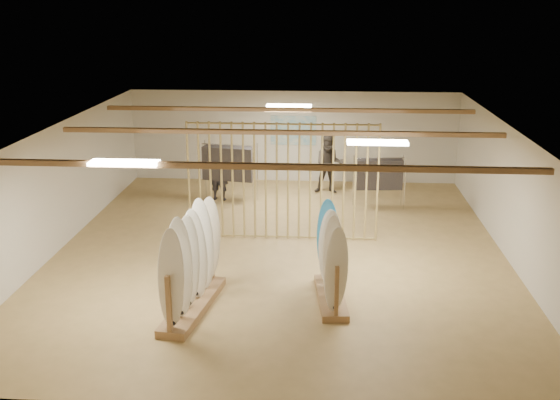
# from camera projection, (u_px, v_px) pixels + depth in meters

# --- Properties ---
(floor) EXTENTS (12.00, 12.00, 0.00)m
(floor) POSITION_uv_depth(u_px,v_px,m) (280.00, 251.00, 14.82)
(floor) COLOR tan
(floor) RESTS_ON ground
(ceiling) EXTENTS (12.00, 12.00, 0.00)m
(ceiling) POSITION_uv_depth(u_px,v_px,m) (280.00, 129.00, 13.99)
(ceiling) COLOR gray
(ceiling) RESTS_ON ground
(wall_back) EXTENTS (12.00, 0.00, 12.00)m
(wall_back) POSITION_uv_depth(u_px,v_px,m) (293.00, 137.00, 20.13)
(wall_back) COLOR beige
(wall_back) RESTS_ON ground
(wall_front) EXTENTS (12.00, 0.00, 12.00)m
(wall_front) POSITION_uv_depth(u_px,v_px,m) (249.00, 318.00, 8.68)
(wall_front) COLOR beige
(wall_front) RESTS_ON ground
(wall_left) EXTENTS (0.00, 12.00, 12.00)m
(wall_left) POSITION_uv_depth(u_px,v_px,m) (59.00, 187.00, 14.73)
(wall_left) COLOR beige
(wall_left) RESTS_ON ground
(wall_right) EXTENTS (0.00, 12.00, 12.00)m
(wall_right) POSITION_uv_depth(u_px,v_px,m) (512.00, 196.00, 14.08)
(wall_right) COLOR beige
(wall_right) RESTS_ON ground
(ceiling_slats) EXTENTS (9.50, 6.12, 0.10)m
(ceiling_slats) POSITION_uv_depth(u_px,v_px,m) (280.00, 132.00, 14.02)
(ceiling_slats) COLOR olive
(ceiling_slats) RESTS_ON ground
(light_panels) EXTENTS (1.20, 0.35, 0.06)m
(light_panels) POSITION_uv_depth(u_px,v_px,m) (280.00, 131.00, 14.01)
(light_panels) COLOR white
(light_panels) RESTS_ON ground
(bamboo_partition) EXTENTS (4.45, 0.05, 2.78)m
(bamboo_partition) POSITION_uv_depth(u_px,v_px,m) (282.00, 182.00, 15.17)
(bamboo_partition) COLOR tan
(bamboo_partition) RESTS_ON ground
(poster) EXTENTS (1.40, 0.03, 0.90)m
(poster) POSITION_uv_depth(u_px,v_px,m) (293.00, 130.00, 20.05)
(poster) COLOR teal
(poster) RESTS_ON ground
(rack_left) EXTENTS (0.87, 2.43, 1.92)m
(rack_left) POSITION_uv_depth(u_px,v_px,m) (192.00, 276.00, 11.83)
(rack_left) COLOR olive
(rack_left) RESTS_ON floor
(rack_right) EXTENTS (0.66, 1.89, 1.76)m
(rack_right) POSITION_uv_depth(u_px,v_px,m) (331.00, 271.00, 12.20)
(rack_right) COLOR olive
(rack_right) RESTS_ON floor
(clothing_rack_a) EXTENTS (1.52, 0.63, 1.65)m
(clothing_rack_a) POSITION_uv_depth(u_px,v_px,m) (229.00, 163.00, 18.21)
(clothing_rack_a) COLOR silver
(clothing_rack_a) RESTS_ON floor
(clothing_rack_b) EXTENTS (1.33, 0.43, 1.43)m
(clothing_rack_b) POSITION_uv_depth(u_px,v_px,m) (379.00, 174.00, 17.64)
(clothing_rack_b) COLOR silver
(clothing_rack_b) RESTS_ON floor
(shopper_a) EXTENTS (0.70, 0.53, 1.73)m
(shopper_a) POSITION_uv_depth(u_px,v_px,m) (219.00, 170.00, 18.33)
(shopper_a) COLOR #27252D
(shopper_a) RESTS_ON floor
(shopper_b) EXTENTS (0.96, 0.76, 1.96)m
(shopper_b) POSITION_uv_depth(u_px,v_px,m) (329.00, 160.00, 18.97)
(shopper_b) COLOR #302A25
(shopper_b) RESTS_ON floor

